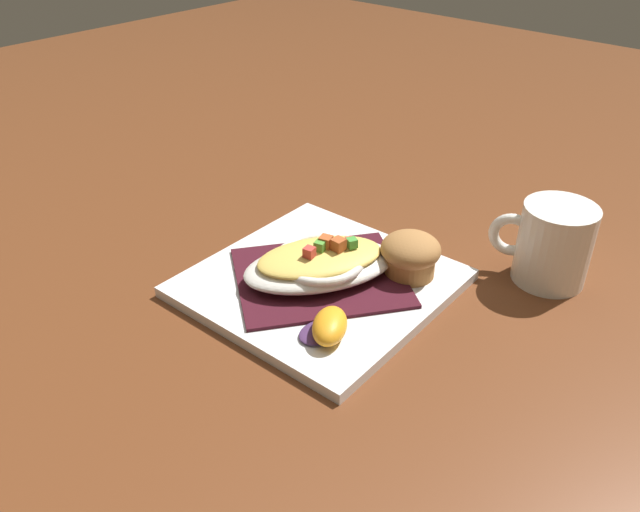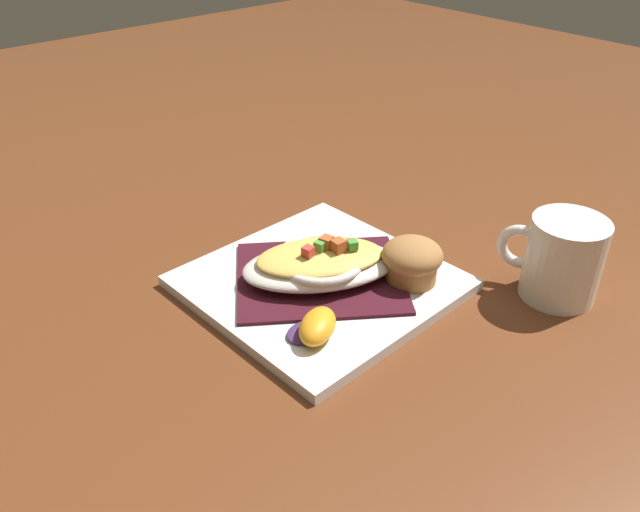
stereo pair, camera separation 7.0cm
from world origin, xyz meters
name	(u,v)px [view 1 (the left image)]	position (x,y,z in m)	size (l,w,h in m)	color
ground_plane	(320,288)	(0.00, 0.00, 0.00)	(2.60, 2.60, 0.00)	brown
square_plate	(320,283)	(0.00, 0.00, 0.01)	(0.26, 0.26, 0.01)	white
folded_napkin	(320,277)	(0.00, 0.00, 0.01)	(0.18, 0.16, 0.00)	#3D121C
gratin_dish	(320,262)	(0.00, 0.00, 0.03)	(0.17, 0.20, 0.05)	white
muffin	(410,254)	(-0.07, -0.07, 0.04)	(0.07, 0.07, 0.05)	#A46A34
orange_garnish	(328,327)	(-0.07, 0.07, 0.02)	(0.06, 0.07, 0.03)	#472B55
coffee_mug	(552,247)	(-0.18, -0.19, 0.04)	(0.11, 0.08, 0.09)	white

